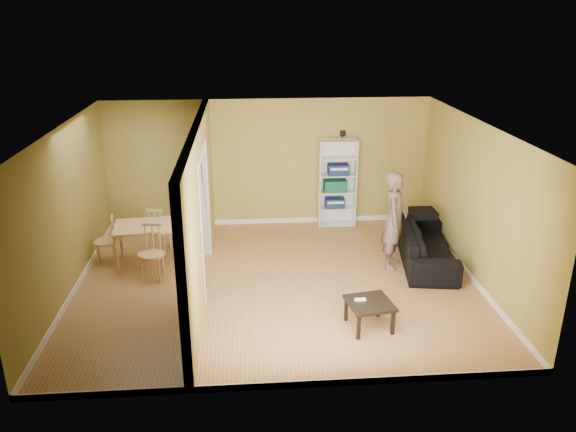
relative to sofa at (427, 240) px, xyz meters
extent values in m
plane|color=#BA7A4D|center=(-2.70, -0.64, -0.42)|extent=(6.50, 6.50, 0.00)
plane|color=white|center=(-2.70, -0.64, 2.18)|extent=(6.50, 6.50, 0.00)
plane|color=#989D3F|center=(-2.70, 2.11, 0.88)|extent=(6.50, 0.00, 6.50)
plane|color=#989D3F|center=(-2.70, -3.39, 0.88)|extent=(6.50, 0.00, 6.50)
plane|color=#989D3F|center=(-5.95, -0.64, 0.88)|extent=(0.00, 5.50, 5.50)
plane|color=#989D3F|center=(0.55, -0.64, 0.88)|extent=(0.00, 5.50, 5.50)
cube|color=black|center=(-1.20, 2.05, 1.48)|extent=(0.10, 0.10, 0.10)
imported|color=black|center=(0.00, 0.00, 0.00)|extent=(2.31, 1.27, 0.83)
imported|color=slate|center=(-0.65, -0.14, 0.59)|extent=(0.89, 0.80, 2.02)
cube|color=white|center=(-1.68, 1.92, 0.48)|extent=(0.02, 0.33, 1.80)
cube|color=white|center=(-0.94, 1.92, 0.48)|extent=(0.02, 0.33, 1.80)
cube|color=white|center=(-1.31, 2.07, 0.48)|extent=(0.76, 0.02, 1.80)
cube|color=white|center=(-1.31, 1.92, -0.40)|extent=(0.72, 0.33, 0.02)
cube|color=white|center=(-1.31, 1.92, -0.04)|extent=(0.72, 0.33, 0.02)
cube|color=white|center=(-1.31, 1.92, 0.31)|extent=(0.72, 0.33, 0.02)
cube|color=white|center=(-1.31, 1.92, 0.66)|extent=(0.72, 0.33, 0.02)
cube|color=white|center=(-1.31, 1.92, 1.01)|extent=(0.72, 0.33, 0.02)
cube|color=white|center=(-1.31, 1.92, 1.37)|extent=(0.72, 0.33, 0.02)
cube|color=#15144E|center=(-1.35, 1.92, 0.06)|extent=(0.39, 0.25, 0.20)
cube|color=#156044|center=(-1.35, 1.92, 0.44)|extent=(0.46, 0.30, 0.23)
cube|color=navy|center=(-1.29, 1.92, 0.78)|extent=(0.42, 0.27, 0.21)
cube|color=black|center=(-1.48, -2.10, -0.03)|extent=(0.61, 0.61, 0.04)
cube|color=black|center=(-1.73, -2.35, -0.24)|extent=(0.05, 0.05, 0.36)
cube|color=black|center=(-1.23, -2.35, -0.24)|extent=(0.05, 0.05, 0.36)
cube|color=black|center=(-1.73, -1.85, -0.24)|extent=(0.05, 0.05, 0.36)
cube|color=black|center=(-1.23, -1.85, -0.24)|extent=(0.05, 0.05, 0.36)
cube|color=white|center=(-1.61, -2.05, 0.00)|extent=(0.16, 0.04, 0.03)
cube|color=#EECE7A|center=(-4.86, 0.29, 0.30)|extent=(1.18, 0.79, 0.04)
cylinder|color=#EECE7A|center=(-5.41, -0.06, -0.07)|extent=(0.05, 0.05, 0.70)
cylinder|color=#EECE7A|center=(-4.32, -0.06, -0.07)|extent=(0.05, 0.05, 0.70)
cylinder|color=#EECE7A|center=(-5.41, 0.63, -0.07)|extent=(0.05, 0.05, 0.70)
cylinder|color=#EECE7A|center=(-4.32, 0.63, -0.07)|extent=(0.05, 0.05, 0.70)
camera|label=1|loc=(-3.17, -8.92, 3.87)|focal=35.00mm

